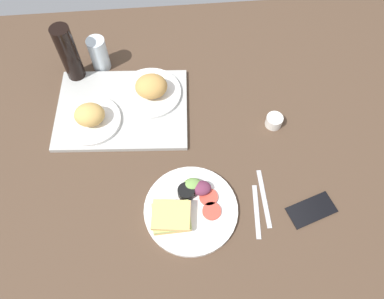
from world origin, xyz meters
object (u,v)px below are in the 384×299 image
(serving_tray, at_px, (122,109))
(bread_plate_near, at_px, (91,118))
(drinking_glass, at_px, (99,54))
(knife, at_px, (264,198))
(fork, at_px, (257,211))
(cell_phone, at_px, (312,210))
(bread_plate_far, at_px, (151,89))
(espresso_cup, at_px, (274,121))
(soda_bottle, at_px, (69,55))
(plate_with_salad, at_px, (188,208))

(serving_tray, relative_size, bread_plate_near, 2.30)
(drinking_glass, distance_m, knife, 0.77)
(fork, bearing_deg, cell_phone, -88.40)
(knife, relative_size, cell_phone, 1.32)
(serving_tray, relative_size, bread_plate_far, 2.06)
(espresso_cup, bearing_deg, bread_plate_far, 159.86)
(bread_plate_far, distance_m, cell_phone, 0.66)
(fork, bearing_deg, bread_plate_near, 59.86)
(espresso_cup, height_order, cell_phone, espresso_cup)
(bread_plate_near, relative_size, fork, 1.15)
(fork, bearing_deg, soda_bottle, 50.01)
(plate_with_salad, height_order, espresso_cup, plate_with_salad)
(bread_plate_near, bearing_deg, fork, -35.40)
(soda_bottle, distance_m, cell_phone, 0.94)
(soda_bottle, relative_size, espresso_cup, 4.19)
(serving_tray, distance_m, bread_plate_far, 0.12)
(plate_with_salad, distance_m, cell_phone, 0.37)
(drinking_glass, relative_size, espresso_cup, 2.33)
(serving_tray, bearing_deg, cell_phone, -36.40)
(drinking_glass, distance_m, cell_phone, 0.90)
(serving_tray, distance_m, plate_with_salad, 0.43)
(plate_with_salad, distance_m, knife, 0.24)
(plate_with_salad, height_order, knife, plate_with_salad)
(plate_with_salad, bearing_deg, soda_bottle, 123.35)
(knife, bearing_deg, soda_bottle, 48.22)
(serving_tray, xyz_separation_m, drinking_glass, (-0.08, 0.21, 0.06))
(serving_tray, xyz_separation_m, fork, (0.40, -0.41, -0.01))
(plate_with_salad, xyz_separation_m, cell_phone, (0.37, -0.03, -0.01))
(bread_plate_near, relative_size, drinking_glass, 1.50)
(plate_with_salad, distance_m, soda_bottle, 0.66)
(cell_phone, bearing_deg, bread_plate_near, 133.24)
(bread_plate_near, relative_size, knife, 1.03)
(serving_tray, distance_m, drinking_glass, 0.23)
(bread_plate_near, height_order, plate_with_salad, bread_plate_near)
(cell_phone, bearing_deg, knife, 141.62)
(soda_bottle, bearing_deg, plate_with_salad, -56.65)
(drinking_glass, xyz_separation_m, knife, (0.51, -0.58, -0.06))
(bread_plate_near, relative_size, bread_plate_far, 0.90)
(serving_tray, relative_size, plate_with_salad, 1.60)
(serving_tray, distance_m, espresso_cup, 0.52)
(plate_with_salad, bearing_deg, bread_plate_far, 102.11)
(bread_plate_far, xyz_separation_m, fork, (0.30, -0.46, -0.04))
(fork, bearing_deg, plate_with_salad, 88.59)
(knife, bearing_deg, bread_plate_far, 38.33)
(bread_plate_near, distance_m, cell_phone, 0.76)
(drinking_glass, height_order, knife, drinking_glass)
(bread_plate_far, bearing_deg, knife, -51.59)
(plate_with_salad, height_order, soda_bottle, soda_bottle)
(plate_with_salad, bearing_deg, cell_phone, -5.33)
(serving_tray, distance_m, fork, 0.57)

